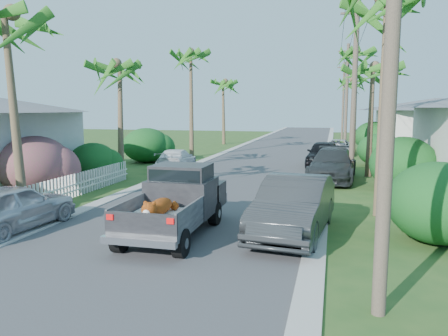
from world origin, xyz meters
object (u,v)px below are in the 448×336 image
(house_right_far, at_px, (436,128))
(utility_pole_d, at_px, (343,101))
(parked_car_ln, at_px, (12,207))
(utility_pole_c, at_px, (347,98))
(pickup_truck, at_px, (179,200))
(palm_l_a, at_px, (8,14))
(palm_l_b, at_px, (119,64))
(parked_car_rd, at_px, (338,148))
(parked_car_rn, at_px, (294,206))
(utility_pole_b, at_px, (354,92))
(parked_car_rm, at_px, (332,165))
(palm_l_c, at_px, (191,53))
(parked_car_lf, at_px, (176,160))
(parked_car_rf, at_px, (323,154))
(utility_pole_a, at_px, (391,60))
(palm_l_d, at_px, (223,82))
(palm_r_d, at_px, (353,80))
(palm_r_b, at_px, (373,67))
(palm_r_c, at_px, (357,51))

(house_right_far, height_order, utility_pole_d, utility_pole_d)
(parked_car_ln, xyz_separation_m, utility_pole_c, (10.48, 26.95, 3.86))
(pickup_truck, bearing_deg, utility_pole_d, 82.39)
(palm_l_a, bearing_deg, utility_pole_c, 64.73)
(palm_l_b, distance_m, utility_pole_c, 20.30)
(parked_car_rd, xyz_separation_m, utility_pole_c, (0.60, 2.28, 3.97))
(palm_l_a, xyz_separation_m, house_right_far, (19.20, 27.00, -4.81))
(utility_pole_c, bearing_deg, parked_car_rd, -104.75)
(parked_car_rn, distance_m, utility_pole_c, 25.55)
(utility_pole_b, bearing_deg, parked_car_rm, 161.85)
(utility_pole_b, bearing_deg, parked_car_ln, -131.24)
(palm_l_b, height_order, utility_pole_b, utility_pole_b)
(parked_car_ln, relative_size, palm_l_c, 0.47)
(parked_car_rd, xyz_separation_m, parked_car_lf, (-9.56, -11.03, 0.02))
(house_right_far, bearing_deg, parked_car_rf, -128.48)
(palm_l_c, relative_size, utility_pole_a, 1.02)
(parked_car_rd, height_order, utility_pole_a, utility_pole_a)
(parked_car_lf, bearing_deg, house_right_far, -146.57)
(parked_car_rm, distance_m, palm_l_d, 24.18)
(parked_car_lf, distance_m, palm_l_a, 13.37)
(parked_car_rm, xyz_separation_m, palm_l_c, (-10.67, 8.69, 7.09))
(palm_l_b, bearing_deg, parked_car_ln, -80.03)
(palm_l_c, xyz_separation_m, utility_pole_d, (11.60, 21.00, -3.31))
(palm_l_c, bearing_deg, palm_l_a, -90.60)
(parked_car_ln, xyz_separation_m, utility_pole_d, (10.48, 41.95, 3.86))
(palm_l_a, xyz_separation_m, utility_pole_b, (11.80, 10.00, -2.33))
(parked_car_rn, relative_size, utility_pole_b, 0.58)
(parked_car_rn, relative_size, palm_l_b, 0.71)
(palm_r_d, bearing_deg, utility_pole_a, -91.23)
(parked_car_ln, xyz_separation_m, palm_r_d, (11.38, 38.95, 5.99))
(parked_car_rn, bearing_deg, palm_l_c, 122.61)
(parked_car_rf, relative_size, parked_car_lf, 1.08)
(parked_car_rm, xyz_separation_m, parked_car_rf, (-0.60, 5.45, 0.00))
(palm_l_b, height_order, palm_l_c, palm_l_c)
(parked_car_rd, distance_m, palm_l_b, 18.92)
(pickup_truck, height_order, utility_pole_d, utility_pole_d)
(palm_r_b, distance_m, house_right_far, 16.75)
(palm_l_b, bearing_deg, palm_r_c, 47.12)
(parked_car_rm, relative_size, palm_r_b, 0.79)
(parked_car_rn, height_order, palm_l_c, palm_l_c)
(parked_car_lf, height_order, utility_pole_c, utility_pole_c)
(pickup_truck, xyz_separation_m, parked_car_rf, (3.91, 16.53, -0.19))
(palm_l_b, bearing_deg, utility_pole_b, 4.61)
(parked_car_rf, relative_size, parked_car_rd, 1.07)
(parked_car_rf, height_order, palm_r_b, palm_r_b)
(palm_l_d, bearing_deg, parked_car_rm, -61.65)
(parked_car_rd, bearing_deg, parked_car_rn, -86.02)
(utility_pole_b, xyz_separation_m, utility_pole_c, (0.00, 15.00, 0.00))
(palm_r_d, bearing_deg, parked_car_rd, -96.00)
(parked_car_rm, height_order, palm_l_d, palm_l_d)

